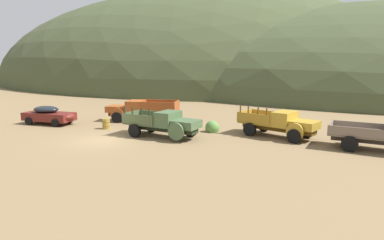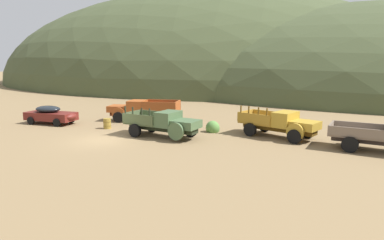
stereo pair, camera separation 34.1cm
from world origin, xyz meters
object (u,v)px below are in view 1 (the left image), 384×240
Objects in this scene: truck_oxide_orange at (138,110)px; oil_drum_spare at (106,124)px; truck_mustard at (283,124)px; truck_weathered_green at (167,124)px; car_oxblood at (50,115)px.

truck_oxide_orange is 3.99m from oil_drum_spare.
oil_drum_spare is at bearing -152.15° from truck_mustard.
truck_mustard is at bearing 159.76° from truck_oxide_orange.
truck_oxide_orange is at bearing 144.37° from truck_weathered_green.
truck_mustard reaches higher than truck_oxide_orange.
truck_weathered_green is 8.25m from truck_mustard.
truck_oxide_orange is at bearing 88.74° from oil_drum_spare.
truck_weathered_green is 6.00m from oil_drum_spare.
truck_weathered_green is at bearing -139.29° from truck_mustard.
car_oxblood is 5.91× the size of oil_drum_spare.
truck_oxide_orange reaches higher than oil_drum_spare.
truck_weathered_green reaches higher than oil_drum_spare.
oil_drum_spare is (-0.09, -3.94, -0.60)m from truck_oxide_orange.
truck_mustard is at bearing 16.33° from oil_drum_spare.
truck_oxide_orange is 13.09m from truck_mustard.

